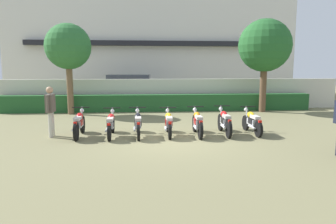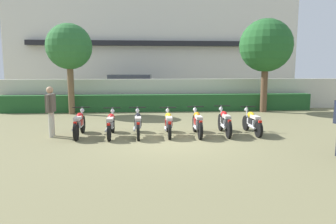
{
  "view_description": "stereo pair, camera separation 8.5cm",
  "coord_description": "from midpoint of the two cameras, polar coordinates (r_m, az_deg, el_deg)",
  "views": [
    {
      "loc": [
        -0.93,
        -9.72,
        2.33
      ],
      "look_at": [
        0.0,
        1.03,
        0.78
      ],
      "focal_mm": 32.96,
      "sensor_mm": 36.0,
      "label": 1
    },
    {
      "loc": [
        -0.85,
        -9.72,
        2.33
      ],
      "look_at": [
        0.0,
        1.03,
        0.78
      ],
      "focal_mm": 32.96,
      "sensor_mm": 36.0,
      "label": 2
    }
  ],
  "objects": [
    {
      "name": "motorcycle_in_row_2",
      "position": [
        10.61,
        -5.38,
        -2.11
      ],
      "size": [
        0.6,
        1.9,
        0.95
      ],
      "rotation": [
        0.0,
        0.0,
        1.6
      ],
      "color": "black",
      "rests_on": "ground"
    },
    {
      "name": "tree_far_side",
      "position": [
        17.12,
        17.8,
        11.55
      ],
      "size": [
        2.73,
        2.73,
        4.85
      ],
      "color": "brown",
      "rests_on": "ground"
    },
    {
      "name": "motorcycle_in_row_4",
      "position": [
        10.72,
        5.68,
        -1.94
      ],
      "size": [
        0.6,
        1.84,
        0.97
      ],
      "rotation": [
        0.0,
        0.0,
        1.55
      ],
      "color": "black",
      "rests_on": "ground"
    },
    {
      "name": "motorcycle_in_row_3",
      "position": [
        10.66,
        0.32,
        -2.05
      ],
      "size": [
        0.6,
        1.77,
        0.94
      ],
      "rotation": [
        0.0,
        0.0,
        1.55
      ],
      "color": "black",
      "rests_on": "ground"
    },
    {
      "name": "building",
      "position": [
        26.47,
        -2.63,
        11.55
      ],
      "size": [
        21.94,
        6.5,
        7.78
      ],
      "color": "silver",
      "rests_on": "ground"
    },
    {
      "name": "motorcycle_in_row_1",
      "position": [
        10.66,
        -10.29,
        -2.18
      ],
      "size": [
        0.6,
        1.91,
        0.94
      ],
      "rotation": [
        0.0,
        0.0,
        1.58
      ],
      "color": "black",
      "rests_on": "ground"
    },
    {
      "name": "inspector_person",
      "position": [
        11.1,
        -20.67,
        0.86
      ],
      "size": [
        0.23,
        0.68,
        1.71
      ],
      "color": "beige",
      "rests_on": "ground"
    },
    {
      "name": "motorcycle_in_row_0",
      "position": [
        10.9,
        -15.88,
        -2.05
      ],
      "size": [
        0.6,
        1.86,
        0.97
      ],
      "rotation": [
        0.0,
        0.0,
        1.59
      ],
      "color": "black",
      "rests_on": "ground"
    },
    {
      "name": "compound_wall",
      "position": [
        17.4,
        -1.56,
        3.31
      ],
      "size": [
        20.84,
        0.3,
        1.71
      ],
      "primitive_type": "cube",
      "color": "beige",
      "rests_on": "ground"
    },
    {
      "name": "ground",
      "position": [
        10.03,
        0.71,
        -5.25
      ],
      "size": [
        60.0,
        60.0,
        0.0
      ],
      "primitive_type": "plane",
      "color": "olive"
    },
    {
      "name": "hedge_row",
      "position": [
        16.74,
        -1.43,
        1.73
      ],
      "size": [
        16.67,
        0.7,
        0.9
      ],
      "primitive_type": "cube",
      "color": "#235628",
      "rests_on": "ground"
    },
    {
      "name": "tree_near_inspector",
      "position": [
        16.27,
        -17.67,
        11.33
      ],
      "size": [
        2.25,
        2.25,
        4.5
      ],
      "color": "brown",
      "rests_on": "ground"
    },
    {
      "name": "parked_car",
      "position": [
        20.43,
        -6.43,
        4.22
      ],
      "size": [
        4.63,
        2.37,
        1.89
      ],
      "rotation": [
        0.0,
        0.0,
        -0.08
      ],
      "color": "navy",
      "rests_on": "ground"
    },
    {
      "name": "motorcycle_in_row_5",
      "position": [
        11.02,
        10.64,
        -1.75
      ],
      "size": [
        0.6,
        1.9,
        0.97
      ],
      "rotation": [
        0.0,
        0.0,
        1.53
      ],
      "color": "black",
      "rests_on": "ground"
    },
    {
      "name": "motorcycle_in_row_6",
      "position": [
        11.33,
        15.5,
        -1.74
      ],
      "size": [
        0.6,
        1.78,
        0.94
      ],
      "rotation": [
        0.0,
        0.0,
        1.59
      ],
      "color": "black",
      "rests_on": "ground"
    }
  ]
}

